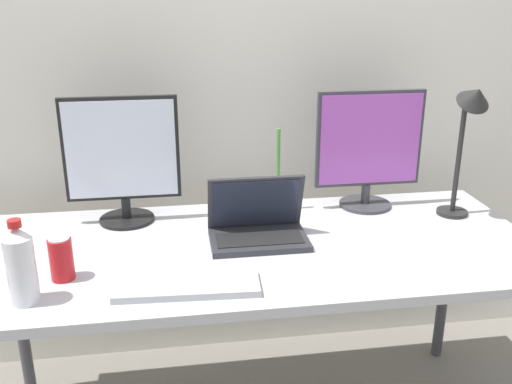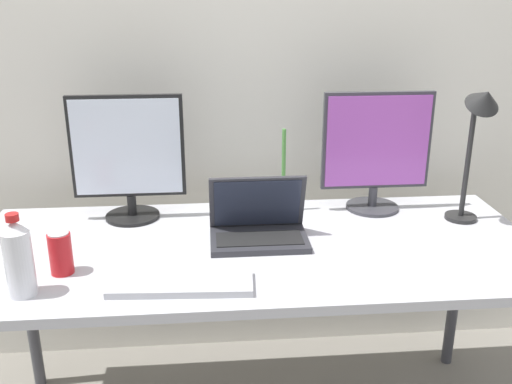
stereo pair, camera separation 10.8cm
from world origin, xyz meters
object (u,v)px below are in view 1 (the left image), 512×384
object	(u,v)px
monitor_center	(369,147)
desk_lamp	(469,125)
bamboo_vase	(278,192)
work_desk	(256,261)
soda_can_near_keyboard	(61,259)
keyboard_main	(187,286)
water_bottle	(21,265)
monitor_left	(122,158)
laptop_silver	(258,225)

from	to	relation	value
monitor_center	desk_lamp	bearing A→B (deg)	-30.48
bamboo_vase	desk_lamp	world-z (taller)	desk_lamp
work_desk	soda_can_near_keyboard	bearing A→B (deg)	-166.22
keyboard_main	water_bottle	size ratio (longest dim) A/B	1.70
keyboard_main	desk_lamp	bearing A→B (deg)	23.60
work_desk	monitor_left	world-z (taller)	monitor_left
water_bottle	monitor_left	bearing A→B (deg)	66.27
keyboard_main	bamboo_vase	distance (m)	0.65
monitor_left	keyboard_main	xyz separation A→B (m)	(0.19, -0.52, -0.22)
monitor_left	soda_can_near_keyboard	xyz separation A→B (m)	(-0.15, -0.41, -0.17)
monitor_left	water_bottle	world-z (taller)	monitor_left
keyboard_main	monitor_left	bearing A→B (deg)	113.57
monitor_center	laptop_silver	size ratio (longest dim) A/B	1.39
laptop_silver	soda_can_near_keyboard	distance (m)	0.61
keyboard_main	work_desk	bearing A→B (deg)	50.94
monitor_center	water_bottle	xyz separation A→B (m)	(-1.11, -0.53, -0.12)
work_desk	monitor_center	distance (m)	0.61
laptop_silver	monitor_center	bearing A→B (deg)	28.01
laptop_silver	keyboard_main	world-z (taller)	laptop_silver
monitor_left	bamboo_vase	size ratio (longest dim) A/B	1.43
water_bottle	keyboard_main	bearing A→B (deg)	0.61
work_desk	laptop_silver	world-z (taller)	laptop_silver
bamboo_vase	desk_lamp	distance (m)	0.70
monitor_left	desk_lamp	size ratio (longest dim) A/B	0.88
keyboard_main	soda_can_near_keyboard	size ratio (longest dim) A/B	3.14
monitor_left	keyboard_main	size ratio (longest dim) A/B	1.12
monitor_left	water_bottle	xyz separation A→B (m)	(-0.23, -0.52, -0.12)
soda_can_near_keyboard	bamboo_vase	distance (m)	0.82
water_bottle	bamboo_vase	size ratio (longest dim) A/B	0.76
bamboo_vase	monitor_left	bearing A→B (deg)	-177.63
monitor_center	soda_can_near_keyboard	world-z (taller)	monitor_center
work_desk	laptop_silver	distance (m)	0.12
soda_can_near_keyboard	work_desk	bearing A→B (deg)	13.78
monitor_center	laptop_silver	xyz separation A→B (m)	(-0.45, -0.24, -0.18)
water_bottle	soda_can_near_keyboard	size ratio (longest dim) A/B	1.85
desk_lamp	laptop_silver	bearing A→B (deg)	-174.54
bamboo_vase	soda_can_near_keyboard	bearing A→B (deg)	-148.45
work_desk	laptop_silver	bearing A→B (deg)	74.49
monitor_center	water_bottle	distance (m)	1.24
monitor_center	soda_can_near_keyboard	size ratio (longest dim) A/B	3.46
keyboard_main	water_bottle	world-z (taller)	water_bottle
monitor_center	soda_can_near_keyboard	xyz separation A→B (m)	(-1.03, -0.42, -0.17)
keyboard_main	desk_lamp	world-z (taller)	desk_lamp
laptop_silver	desk_lamp	bearing A→B (deg)	5.46
work_desk	keyboard_main	size ratio (longest dim) A/B	4.61
keyboard_main	soda_can_near_keyboard	bearing A→B (deg)	165.33
soda_can_near_keyboard	bamboo_vase	size ratio (longest dim) A/B	0.41
monitor_center	bamboo_vase	xyz separation A→B (m)	(-0.33, 0.01, -0.16)
monitor_center	bamboo_vase	size ratio (longest dim) A/B	1.41
work_desk	monitor_left	size ratio (longest dim) A/B	4.13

